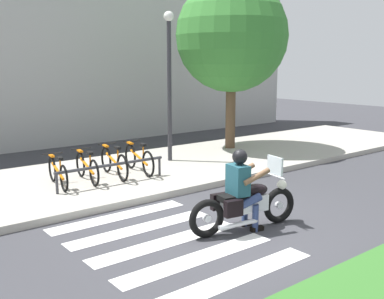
% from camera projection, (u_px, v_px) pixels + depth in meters
% --- Properties ---
extents(ground_plane, '(48.00, 48.00, 0.00)m').
position_uv_depth(ground_plane, '(222.00, 226.00, 8.14)').
color(ground_plane, '#38383D').
extents(grass_median, '(24.00, 1.10, 0.08)m').
position_uv_depth(grass_median, '(369.00, 284.00, 5.91)').
color(grass_median, '#336B28').
rests_on(grass_median, ground).
extents(sidewalk, '(24.00, 4.40, 0.15)m').
position_uv_depth(sidewalk, '(110.00, 177.00, 11.36)').
color(sidewalk, '#A8A399').
rests_on(sidewalk, ground).
extents(crosswalk_stripe_0, '(2.80, 0.40, 0.01)m').
position_uv_depth(crosswalk_stripe_0, '(235.00, 277.00, 6.18)').
color(crosswalk_stripe_0, white).
rests_on(crosswalk_stripe_0, ground).
extents(crosswalk_stripe_1, '(2.80, 0.40, 0.01)m').
position_uv_depth(crosswalk_stripe_1, '(198.00, 258.00, 6.79)').
color(crosswalk_stripe_1, white).
rests_on(crosswalk_stripe_1, ground).
extents(crosswalk_stripe_2, '(2.80, 0.40, 0.01)m').
position_uv_depth(crosswalk_stripe_2, '(167.00, 242.00, 7.41)').
color(crosswalk_stripe_2, white).
rests_on(crosswalk_stripe_2, ground).
extents(crosswalk_stripe_3, '(2.80, 0.40, 0.01)m').
position_uv_depth(crosswalk_stripe_3, '(141.00, 228.00, 8.03)').
color(crosswalk_stripe_3, white).
rests_on(crosswalk_stripe_3, ground).
extents(crosswalk_stripe_4, '(2.80, 0.40, 0.01)m').
position_uv_depth(crosswalk_stripe_4, '(119.00, 216.00, 8.64)').
color(crosswalk_stripe_4, white).
rests_on(crosswalk_stripe_4, ground).
extents(motorcycle, '(2.17, 0.79, 1.25)m').
position_uv_depth(motorcycle, '(245.00, 204.00, 7.89)').
color(motorcycle, black).
rests_on(motorcycle, ground).
extents(rider, '(0.69, 0.61, 1.45)m').
position_uv_depth(rider, '(242.00, 184.00, 7.79)').
color(rider, '#1E4C59').
rests_on(rider, ground).
extents(bicycle_0, '(0.48, 1.58, 0.72)m').
position_uv_depth(bicycle_0, '(58.00, 172.00, 10.14)').
color(bicycle_0, black).
rests_on(bicycle_0, sidewalk).
extents(bicycle_1, '(0.48, 1.63, 0.75)m').
position_uv_depth(bicycle_1, '(87.00, 167.00, 10.56)').
color(bicycle_1, black).
rests_on(bicycle_1, sidewalk).
extents(bicycle_2, '(0.48, 1.74, 0.79)m').
position_uv_depth(bicycle_2, '(114.00, 162.00, 10.99)').
color(bicycle_2, black).
rests_on(bicycle_2, sidewalk).
extents(bicycle_3, '(0.48, 1.74, 0.79)m').
position_uv_depth(bicycle_3, '(139.00, 159.00, 11.42)').
color(bicycle_3, black).
rests_on(bicycle_3, sidewalk).
extents(bike_rack, '(2.72, 0.07, 0.48)m').
position_uv_depth(bike_rack, '(112.00, 167.00, 10.34)').
color(bike_rack, '#333338').
rests_on(bike_rack, sidewalk).
extents(street_lamp, '(0.28, 0.28, 4.27)m').
position_uv_depth(street_lamp, '(169.00, 74.00, 12.50)').
color(street_lamp, '#2D2D33').
rests_on(street_lamp, ground).
extents(tree_near_rack, '(3.55, 3.55, 5.51)m').
position_uv_depth(tree_near_rack, '(232.00, 36.00, 14.25)').
color(tree_near_rack, brown).
rests_on(tree_near_rack, ground).
extents(building_backdrop, '(24.00, 1.20, 8.03)m').
position_uv_depth(building_backdrop, '(23.00, 29.00, 15.02)').
color(building_backdrop, '#A5A5A5').
rests_on(building_backdrop, ground).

